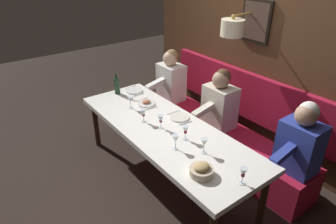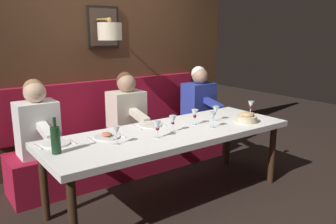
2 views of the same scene
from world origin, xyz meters
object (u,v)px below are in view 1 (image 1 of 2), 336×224
(diner_nearest, at_px, (301,140))
(wine_glass_6, at_px, (204,143))
(wine_glass_4, at_px, (130,100))
(dining_table, at_px, (164,132))
(diner_near, at_px, (220,101))
(wine_glass_1, at_px, (243,173))
(wine_glass_0, at_px, (143,113))
(wine_glass_3, at_px, (176,139))
(wine_glass_2, at_px, (161,119))
(wine_glass_5, at_px, (185,130))
(bread_bowl, at_px, (201,170))
(diner_middle, at_px, (171,77))
(wine_bottle, at_px, (117,86))

(diner_nearest, height_order, wine_glass_6, diner_nearest)
(wine_glass_4, bearing_deg, dining_table, -84.05)
(diner_near, bearing_deg, wine_glass_1, -127.95)
(diner_nearest, bearing_deg, wine_glass_0, 125.97)
(diner_near, xyz_separation_m, wine_glass_3, (-1.04, -0.41, 0.04))
(wine_glass_1, bearing_deg, wine_glass_2, 91.24)
(diner_near, distance_m, wine_glass_5, 0.92)
(wine_glass_1, height_order, wine_glass_3, same)
(dining_table, bearing_deg, wine_glass_3, -111.59)
(dining_table, distance_m, diner_nearest, 1.45)
(wine_glass_5, relative_size, bread_bowl, 0.75)
(wine_glass_6, bearing_deg, wine_glass_2, 95.90)
(diner_nearest, bearing_deg, wine_glass_3, 145.10)
(wine_glass_5, bearing_deg, wine_glass_0, 104.70)
(diner_middle, distance_m, wine_glass_5, 1.62)
(wine_glass_2, height_order, wine_bottle, wine_bottle)
(wine_glass_6, bearing_deg, dining_table, 92.03)
(wine_glass_2, xyz_separation_m, wine_bottle, (0.06, 1.13, 0.00))
(diner_nearest, distance_m, wine_glass_0, 1.71)
(wine_glass_1, height_order, wine_glass_4, same)
(wine_glass_4, bearing_deg, wine_glass_6, -85.99)
(dining_table, relative_size, wine_glass_1, 15.50)
(wine_glass_5, bearing_deg, wine_glass_3, -158.45)
(wine_glass_0, bearing_deg, wine_glass_6, -80.59)
(diner_middle, relative_size, wine_glass_1, 4.82)
(diner_nearest, relative_size, wine_glass_4, 4.82)
(dining_table, xyz_separation_m, diner_near, (0.88, -0.00, 0.14))
(dining_table, height_order, wine_glass_6, wine_glass_6)
(wine_glass_1, relative_size, wine_glass_3, 1.00)
(diner_near, distance_m, wine_glass_6, 1.07)
(bread_bowl, bearing_deg, wine_glass_3, 82.54)
(dining_table, distance_m, wine_bottle, 1.15)
(dining_table, relative_size, wine_glass_6, 15.50)
(wine_glass_3, bearing_deg, wine_glass_4, 84.78)
(wine_glass_3, bearing_deg, wine_bottle, 83.55)
(wine_glass_1, relative_size, bread_bowl, 0.75)
(wine_glass_5, distance_m, bread_bowl, 0.59)
(wine_glass_6, xyz_separation_m, bread_bowl, (-0.24, -0.23, -0.07))
(wine_glass_3, xyz_separation_m, wine_glass_4, (0.10, 1.05, 0.00))
(wine_glass_2, height_order, bread_bowl, wine_glass_2)
(wine_glass_1, distance_m, wine_glass_3, 0.76)
(wine_glass_0, xyz_separation_m, wine_glass_6, (0.15, -0.88, 0.00))
(wine_bottle, bearing_deg, dining_table, -90.65)
(dining_table, height_order, wine_glass_4, wine_glass_4)
(wine_glass_5, distance_m, wine_bottle, 1.47)
(diner_nearest, xyz_separation_m, bread_bowl, (-1.10, 0.28, -0.03))
(dining_table, relative_size, diner_nearest, 3.21)
(wine_glass_4, bearing_deg, diner_nearest, -61.92)
(dining_table, distance_m, wine_glass_2, 0.18)
(wine_glass_1, distance_m, bread_bowl, 0.36)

